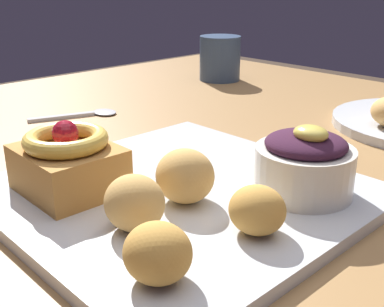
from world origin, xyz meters
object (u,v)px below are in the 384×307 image
Objects in this scene: fritter_middle at (158,253)px; fritter_extra at (257,210)px; fritter_back at (134,203)px; spoon at (87,114)px; fritter_front at (185,176)px; cake_slice at (68,162)px; coffee_mug at (220,58)px; front_plate at (176,193)px; berry_ramekin at (304,164)px.

fritter_middle reaches higher than fritter_extra.
fritter_back is 0.40× the size of spoon.
cake_slice is at bearing -145.53° from fritter_front.
front_plate is at bearing -50.85° from coffee_mug.
berry_ramekin is at bearing 101.24° from fritter_extra.
fritter_middle is (0.16, -0.03, -0.01)m from cake_slice.
coffee_mug reaches higher than fritter_extra.
fritter_front reaches higher than spoon.
fritter_front reaches higher than front_plate.
front_plate is 2.48× the size of spoon.
fritter_front is at bearing -124.43° from berry_ramekin.
fritter_front is at bearing -178.21° from fritter_extra.
coffee_mug is (-0.45, 0.43, 0.01)m from fritter_extra.
coffee_mug is (-0.43, 0.35, 0.00)m from berry_ramekin.
coffee_mug is (-0.28, 0.50, 0.00)m from cake_slice.
coffee_mug is at bearing 127.39° from fritter_back.
fritter_front is 0.61× the size of coffee_mug.
berry_ramekin is at bearing 55.57° from fritter_front.
spoon is at bearing 177.42° from berry_ramekin.
fritter_back is 0.09m from fritter_extra.
coffee_mug is at bearing 129.15° from front_plate.
fritter_middle is at bearing -49.92° from coffee_mug.
berry_ramekin is 1.80× the size of fritter_back.
front_plate is 3.58× the size of coffee_mug.
berry_ramekin is 0.72× the size of spoon.
fritter_middle is (0.10, -0.10, 0.03)m from front_plate.
coffee_mug is at bearing 26.39° from spoon.
front_plate is at bearing 152.91° from fritter_front.
fritter_middle is at bearing -85.98° from berry_ramekin.
fritter_front is 0.06m from fritter_back.
front_plate is 6.86× the size of fritter_extra.
spoon is at bearing -82.81° from coffee_mug.
fritter_middle is (0.07, -0.09, -0.00)m from fritter_front.
spoon is (-0.40, 0.20, -0.03)m from fritter_middle.
fritter_front is 1.17× the size of fritter_extra.
cake_slice is 0.16m from fritter_middle.
cake_slice is 0.11m from fritter_front.
fritter_back is 1.10× the size of fritter_extra.
berry_ramekin reaches higher than front_plate.
fritter_extra is (0.00, 0.09, -0.00)m from fritter_middle.
fritter_front is at bearing 34.47° from cake_slice.
cake_slice is at bearing 169.35° from fritter_middle.
coffee_mug is at bearing 135.93° from fritter_extra.
front_plate is at bearing 133.57° from fritter_middle.
front_plate is 0.15m from fritter_middle.
fritter_back is 0.58× the size of coffee_mug.
fritter_front is 1.13× the size of fritter_middle.
cake_slice is 2.05× the size of fritter_extra.
berry_ramekin is at bearing -38.92° from coffee_mug.
front_plate is 0.12m from berry_ramekin.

